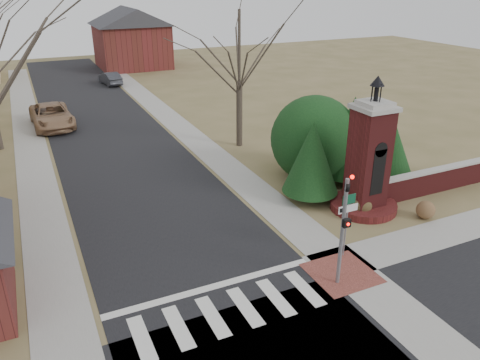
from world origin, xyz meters
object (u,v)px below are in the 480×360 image
traffic_signal_pole (344,221)px  sign_post (347,213)px  distant_car (110,78)px  pickup_truck (52,116)px  brick_gate_monument (368,168)px

traffic_signal_pole → sign_post: size_ratio=1.64×
sign_post → distant_car: size_ratio=0.70×
pickup_truck → distant_car: (6.80, 13.12, -0.18)m
sign_post → distant_car: (-2.19, 36.89, -1.30)m
sign_post → brick_gate_monument: 4.55m
traffic_signal_pole → sign_post: 2.02m
traffic_signal_pole → pickup_truck: bearing=107.0°
sign_post → pickup_truck: 25.44m
traffic_signal_pole → sign_post: bearing=47.6°
pickup_truck → distant_car: 14.78m
sign_post → pickup_truck: (-8.99, 23.77, -1.12)m
brick_gate_monument → pickup_truck: 24.22m
traffic_signal_pole → sign_post: (1.29, 1.41, -0.64)m
traffic_signal_pole → distant_car: 38.37m
brick_gate_monument → distant_car: bearing=99.4°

